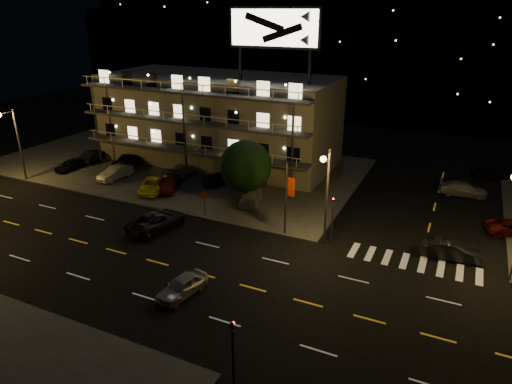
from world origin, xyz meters
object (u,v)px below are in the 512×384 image
at_px(lot_car_2, 152,185).
at_px(lot_car_4, 251,196).
at_px(road_car_east, 182,286).
at_px(road_car_west, 157,221).
at_px(lot_car_7, 183,170).
at_px(tree, 245,167).
at_px(side_car_0, 451,250).

bearing_deg(lot_car_2, lot_car_4, -16.93).
relative_size(road_car_east, road_car_west, 0.71).
bearing_deg(lot_car_7, tree, 150.29).
distance_m(lot_car_7, road_car_west, 12.96).
bearing_deg(lot_car_2, road_car_east, -71.99).
distance_m(tree, side_car_0, 19.08).
relative_size(lot_car_2, lot_car_4, 1.05).
bearing_deg(road_car_west, lot_car_2, -38.80).
relative_size(lot_car_2, road_car_west, 0.84).
height_order(lot_car_7, road_car_west, lot_car_7).
bearing_deg(road_car_east, tree, 110.58).
relative_size(tree, side_car_0, 1.44).
relative_size(lot_car_7, side_car_0, 1.09).
distance_m(tree, lot_car_4, 3.10).
bearing_deg(lot_car_7, side_car_0, 160.09).
distance_m(lot_car_2, road_car_west, 8.71).
height_order(lot_car_2, road_car_east, lot_car_2).
height_order(lot_car_4, road_car_west, lot_car_4).
bearing_deg(lot_car_2, road_car_west, -75.03).
xyz_separation_m(lot_car_7, road_car_east, (12.73, -19.26, -0.18)).
bearing_deg(tree, side_car_0, -7.18).
distance_m(road_car_east, road_car_west, 10.54).
bearing_deg(lot_car_2, side_car_0, -27.49).
relative_size(lot_car_7, road_car_west, 0.87).
bearing_deg(side_car_0, lot_car_2, 80.71).
bearing_deg(road_car_west, tree, -110.21).
xyz_separation_m(lot_car_2, road_car_west, (5.58, -6.68, -0.03)).
xyz_separation_m(lot_car_2, lot_car_7, (0.36, 5.18, 0.05)).
bearing_deg(side_car_0, road_car_west, 96.22).
height_order(lot_car_2, lot_car_7, lot_car_7).
bearing_deg(road_car_east, lot_car_7, 133.65).
relative_size(lot_car_2, side_car_0, 1.05).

